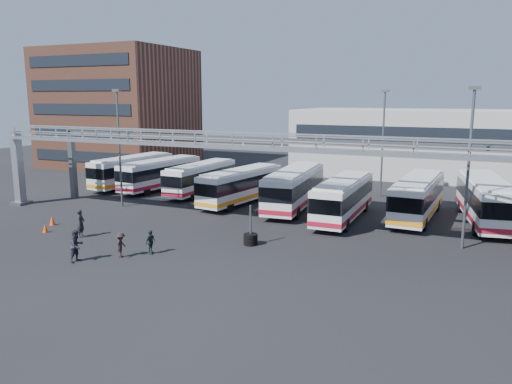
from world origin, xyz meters
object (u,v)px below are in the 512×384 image
at_px(bus_0, 133,170).
at_px(bus_3, 241,185).
at_px(pedestrian_b, 77,246).
at_px(tire_stack, 251,238).
at_px(bus_5, 343,197).
at_px(pedestrian_a, 81,223).
at_px(cone_right, 45,228).
at_px(bus_4, 294,187).
at_px(light_pole_left, 119,142).
at_px(pedestrian_d, 150,242).
at_px(bus_1, 161,173).
at_px(bus_7, 485,199).
at_px(light_pole_mid, 469,160).
at_px(bus_2, 201,177).
at_px(light_pole_back, 383,138).
at_px(pedestrian_c, 121,245).
at_px(cone_left, 52,221).
at_px(bus_6, 418,196).

relative_size(bus_0, bus_3, 1.03).
xyz_separation_m(pedestrian_b, tire_stack, (7.89, 7.28, -0.50)).
xyz_separation_m(bus_5, pedestrian_a, (-15.22, -12.37, -0.82)).
relative_size(pedestrian_a, cone_right, 3.16).
bearing_deg(bus_4, bus_0, 165.94).
bearing_deg(light_pole_left, pedestrian_d, -44.12).
distance_m(bus_1, bus_7, 30.93).
xyz_separation_m(bus_3, bus_4, (5.13, -0.03, 0.18)).
height_order(light_pole_mid, bus_5, light_pole_mid).
height_order(bus_5, pedestrian_b, bus_5).
xyz_separation_m(bus_3, cone_right, (-8.49, -14.66, -1.44)).
xyz_separation_m(bus_4, pedestrian_b, (-6.80, -18.58, -0.97)).
xyz_separation_m(bus_2, cone_right, (-2.80, -17.16, -1.39)).
height_order(bus_4, pedestrian_d, bus_4).
distance_m(bus_3, pedestrian_a, 15.44).
xyz_separation_m(light_pole_back, tire_stack, (-4.71, -19.86, -5.28)).
bearing_deg(pedestrian_d, pedestrian_c, 136.11).
bearing_deg(cone_left, bus_4, 41.09).
bearing_deg(light_pole_mid, pedestrian_c, -150.85).
relative_size(bus_1, bus_3, 1.00).
relative_size(light_pole_back, bus_0, 0.93).
relative_size(light_pole_mid, bus_3, 0.96).
xyz_separation_m(bus_4, bus_7, (15.02, 1.07, 0.00)).
xyz_separation_m(bus_5, bus_6, (5.29, 2.74, 0.05)).
xyz_separation_m(pedestrian_c, pedestrian_d, (1.22, 1.28, -0.01)).
bearing_deg(pedestrian_a, bus_1, -3.28).
relative_size(bus_3, tire_stack, 4.01).
height_order(light_pole_left, light_pole_mid, same).
bearing_deg(bus_1, bus_0, -177.01).
relative_size(bus_4, pedestrian_d, 7.67).
xyz_separation_m(bus_1, bus_4, (15.87, -2.82, 0.17)).
height_order(light_pole_left, bus_1, light_pole_left).
bearing_deg(bus_2, pedestrian_a, -86.98).
xyz_separation_m(pedestrian_a, cone_right, (-3.24, -0.16, -0.67)).
bearing_deg(cone_left, bus_6, 28.50).
relative_size(light_pole_left, pedestrian_c, 6.66).
height_order(bus_1, pedestrian_b, bus_1).
bearing_deg(light_pole_mid, bus_2, 159.97).
xyz_separation_m(bus_3, pedestrian_c, (0.18, -16.92, -0.98)).
height_order(bus_1, tire_stack, bus_1).
bearing_deg(light_pole_mid, light_pole_back, 118.07).
bearing_deg(light_pole_mid, bus_4, 154.97).
bearing_deg(bus_0, light_pole_left, -53.44).
bearing_deg(pedestrian_c, bus_5, -48.97).
bearing_deg(pedestrian_c, pedestrian_d, -59.05).
distance_m(bus_0, pedestrian_a, 19.85).
bearing_deg(bus_4, pedestrian_a, -130.85).
xyz_separation_m(light_pole_left, cone_right, (0.59, -9.19, -5.42)).
relative_size(pedestrian_c, cone_right, 2.46).
xyz_separation_m(bus_7, tire_stack, (-13.93, -12.37, -1.48)).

